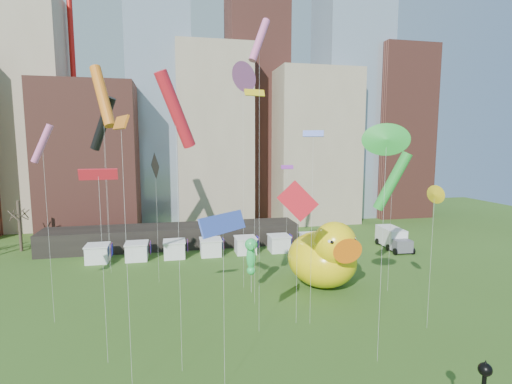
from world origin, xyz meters
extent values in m
cube|color=gray|center=(-30.00, 62.00, 21.00)|extent=(14.00, 12.00, 42.00)
cube|color=brown|center=(-18.00, 56.00, 13.00)|extent=(16.00, 14.00, 26.00)
cube|color=#8C9EB2|center=(-6.00, 64.00, 27.50)|extent=(12.00, 12.00, 55.00)
cube|color=gray|center=(4.00, 60.00, 17.00)|extent=(14.00, 14.00, 34.00)
cube|color=brown|center=(14.00, 66.00, 34.00)|extent=(12.00, 12.00, 68.00)
cube|color=gray|center=(24.00, 58.00, 15.00)|extent=(16.00, 14.00, 30.00)
cube|color=#8C9EB2|center=(34.00, 62.00, 24.00)|extent=(14.00, 12.00, 48.00)
cube|color=brown|center=(44.00, 60.00, 18.00)|extent=(12.00, 12.00, 36.00)
cylinder|color=red|center=(-22.00, 64.00, 38.00)|extent=(1.00, 1.00, 76.00)
cylinder|color=red|center=(30.00, 64.00, 38.00)|extent=(1.00, 1.00, 76.00)
cube|color=black|center=(-4.00, 42.00, 1.60)|extent=(38.00, 6.00, 3.20)
cube|color=white|center=(-14.00, 36.00, 1.10)|extent=(2.80, 2.80, 2.20)
cube|color=red|center=(-12.20, 36.00, 1.60)|extent=(0.08, 1.40, 1.60)
cube|color=white|center=(-9.00, 36.00, 1.10)|extent=(2.80, 2.80, 2.20)
cube|color=red|center=(-7.20, 36.00, 1.60)|extent=(0.08, 1.40, 1.60)
cube|color=white|center=(-4.00, 36.00, 1.10)|extent=(2.80, 2.80, 2.20)
cube|color=red|center=(-2.20, 36.00, 1.60)|extent=(0.08, 1.40, 1.60)
cube|color=white|center=(1.00, 36.00, 1.10)|extent=(2.80, 2.80, 2.20)
cube|color=red|center=(2.80, 36.00, 1.60)|extent=(0.08, 1.40, 1.60)
cube|color=white|center=(6.00, 36.00, 1.10)|extent=(2.80, 2.80, 2.20)
cube|color=red|center=(7.80, 36.00, 1.60)|extent=(0.08, 1.40, 1.60)
cube|color=white|center=(11.00, 36.00, 1.10)|extent=(2.80, 2.80, 2.20)
cube|color=red|center=(12.80, 36.00, 1.60)|extent=(0.08, 1.40, 1.60)
cube|color=white|center=(16.00, 36.00, 1.10)|extent=(2.80, 2.80, 2.20)
cube|color=red|center=(17.80, 36.00, 1.60)|extent=(0.08, 1.40, 1.60)
cylinder|color=#382B21|center=(-26.00, 44.00, 3.75)|extent=(0.44, 0.44, 7.50)
ellipsoid|color=yellow|center=(11.97, 21.88, 3.02)|extent=(8.23, 9.35, 6.03)
ellipsoid|color=yellow|center=(11.59, 25.19, 2.86)|extent=(2.16, 1.77, 2.44)
sphere|color=yellow|center=(12.28, 19.19, 5.44)|extent=(5.02, 5.02, 4.54)
cone|color=orange|center=(12.50, 17.28, 5.29)|extent=(2.71, 2.31, 2.49)
sphere|color=white|center=(11.18, 17.81, 6.05)|extent=(0.82, 0.82, 0.82)
sphere|color=white|center=(13.66, 18.10, 6.05)|extent=(0.82, 0.82, 0.82)
sphere|color=black|center=(11.23, 17.43, 6.05)|extent=(0.41, 0.41, 0.41)
sphere|color=black|center=(13.70, 17.71, 6.05)|extent=(0.41, 0.41, 0.41)
ellipsoid|color=white|center=(13.31, 25.24, 1.25)|extent=(3.57, 4.01, 2.50)
ellipsoid|color=white|center=(13.54, 26.60, 1.19)|extent=(0.92, 0.77, 1.01)
sphere|color=white|center=(13.13, 24.13, 2.26)|extent=(2.17, 2.17, 1.88)
cone|color=orange|center=(13.00, 23.35, 2.20)|extent=(1.16, 1.01, 1.03)
sphere|color=white|center=(12.53, 23.71, 2.51)|extent=(0.34, 0.34, 0.34)
sphere|color=white|center=(13.55, 23.54, 2.51)|extent=(0.34, 0.34, 0.34)
sphere|color=black|center=(12.51, 23.55, 2.51)|extent=(0.17, 0.17, 0.17)
sphere|color=black|center=(13.53, 23.38, 2.51)|extent=(0.17, 0.17, 0.17)
cylinder|color=silver|center=(3.90, 21.40, 1.94)|extent=(0.03, 0.03, 3.87)
ellipsoid|color=green|center=(3.90, 21.40, 3.87)|extent=(1.17, 1.02, 2.59)
sphere|color=green|center=(3.90, 21.25, 5.26)|extent=(1.56, 1.56, 1.32)
cone|color=green|center=(3.90, 20.66, 5.19)|extent=(0.62, 0.90, 0.46)
sphere|color=green|center=(3.90, 21.45, 2.39)|extent=(0.92, 0.92, 0.92)
cylinder|color=silver|center=(14.22, 23.62, 1.73)|extent=(0.03, 0.03, 3.46)
ellipsoid|color=#3E3EBB|center=(14.22, 23.62, 3.46)|extent=(1.02, 0.85, 2.54)
sphere|color=#3E3EBB|center=(14.22, 23.47, 4.82)|extent=(1.34, 1.34, 1.30)
cone|color=#3E3EBB|center=(14.22, 22.89, 4.75)|extent=(0.48, 0.82, 0.45)
sphere|color=#3E3EBB|center=(14.22, 23.67, 2.00)|extent=(0.91, 0.91, 0.91)
sphere|color=black|center=(9.82, -3.20, 5.47)|extent=(0.62, 0.62, 0.62)
cone|color=black|center=(9.82, -3.20, 5.80)|extent=(0.22, 0.22, 0.28)
cube|color=white|center=(28.26, 34.60, 1.66)|extent=(3.00, 5.56, 2.68)
cube|color=#595960|center=(27.98, 31.18, 1.13)|extent=(2.62, 2.13, 1.72)
cylinder|color=black|center=(26.77, 32.79, 0.48)|extent=(0.35, 0.98, 0.97)
cylinder|color=black|center=(29.44, 32.57, 0.48)|extent=(0.35, 0.98, 0.97)
cylinder|color=black|center=(27.06, 36.42, 0.48)|extent=(0.35, 0.98, 0.97)
cylinder|color=black|center=(29.74, 36.20, 0.48)|extent=(0.35, 0.98, 0.97)
cylinder|color=silver|center=(-8.83, 10.60, 6.81)|extent=(0.02, 0.02, 13.63)
cube|color=red|center=(-8.83, 10.60, 13.63)|extent=(2.50, 0.53, 0.77)
cylinder|color=silver|center=(2.86, 12.94, 11.78)|extent=(0.02, 0.02, 23.55)
cylinder|color=pink|center=(2.86, 12.94, 23.55)|extent=(2.06, 1.55, 3.48)
cylinder|color=silver|center=(-12.07, 33.20, 9.04)|extent=(0.02, 0.02, 18.08)
cylinder|color=black|center=(-12.07, 33.20, 18.08)|extent=(3.89, 2.93, 6.56)
cylinder|color=silver|center=(10.29, 6.74, 7.98)|extent=(0.02, 0.02, 15.97)
cone|color=green|center=(10.29, 6.74, 15.97)|extent=(2.18, 0.90, 2.19)
cylinder|color=silver|center=(17.12, 10.54, 5.77)|extent=(0.02, 0.02, 11.54)
cone|color=yellow|center=(17.12, 10.54, 11.54)|extent=(0.19, 1.51, 1.51)
cylinder|color=silver|center=(-0.96, 6.06, 5.41)|extent=(0.02, 0.02, 10.82)
cube|color=blue|center=(-0.96, 6.06, 10.82)|extent=(3.23, 2.96, 1.17)
cylinder|color=silver|center=(-11.62, 31.05, 10.56)|extent=(0.02, 0.02, 21.12)
cylinder|color=orange|center=(-11.62, 31.05, 21.12)|extent=(3.45, 4.32, 7.39)
cylinder|color=silver|center=(10.64, 31.04, 6.33)|extent=(0.02, 0.02, 12.66)
cube|color=purple|center=(10.64, 31.04, 12.66)|extent=(1.67, 0.38, 0.53)
cylinder|color=silver|center=(6.36, 13.66, 5.43)|extent=(0.02, 0.02, 10.86)
cube|color=red|center=(6.36, 13.66, 10.86)|extent=(3.40, 1.15, 3.58)
cylinder|color=silver|center=(-14.49, 18.31, 7.85)|extent=(0.02, 0.02, 15.69)
cylinder|color=pink|center=(-14.49, 18.31, 15.69)|extent=(1.96, 0.61, 3.32)
cylinder|color=silver|center=(-5.78, 26.58, 6.63)|extent=(0.02, 0.02, 13.26)
cube|color=black|center=(-5.78, 26.58, 13.26)|extent=(0.76, 2.86, 2.94)
cylinder|color=silver|center=(18.34, 18.82, 5.90)|extent=(0.02, 0.02, 11.80)
cylinder|color=green|center=(18.34, 18.82, 11.80)|extent=(3.79, 2.62, 6.30)
cylinder|color=silver|center=(3.64, 18.44, 10.17)|extent=(0.02, 0.02, 20.34)
cube|color=yellow|center=(3.64, 18.44, 20.34)|extent=(2.01, 0.75, 0.62)
cylinder|color=silver|center=(7.52, 13.33, 8.26)|extent=(0.02, 0.02, 16.51)
cube|color=blue|center=(7.52, 13.33, 16.51)|extent=(1.67, 0.99, 0.54)
cylinder|color=silver|center=(-6.83, 7.33, 8.47)|extent=(0.02, 0.02, 16.93)
cube|color=orange|center=(-6.83, 7.33, 16.93)|extent=(1.29, 2.55, 0.80)
cylinder|color=silver|center=(-3.62, 8.45, 8.91)|extent=(0.02, 0.02, 17.82)
cylinder|color=red|center=(-3.62, 8.45, 17.82)|extent=(2.85, 2.31, 4.90)
cylinder|color=silver|center=(3.35, 22.86, 11.23)|extent=(0.02, 0.02, 22.46)
cone|color=pink|center=(3.35, 22.86, 22.46)|extent=(2.33, 2.50, 3.04)
camera|label=1|loc=(-3.84, -17.01, 15.70)|focal=27.00mm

